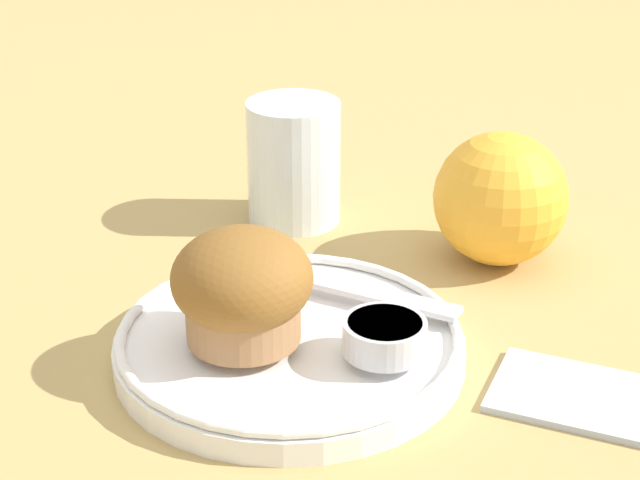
{
  "coord_description": "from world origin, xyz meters",
  "views": [
    {
      "loc": [
        0.23,
        -0.48,
        0.32
      ],
      "look_at": [
        0.02,
        0.03,
        0.06
      ],
      "focal_mm": 60.0,
      "sensor_mm": 36.0,
      "label": 1
    }
  ],
  "objects_px": {
    "muffin": "(241,288)",
    "juice_glass": "(294,162)",
    "butter_knife": "(335,285)",
    "orange_fruit": "(500,198)"
  },
  "relations": [
    {
      "from": "butter_knife",
      "to": "juice_glass",
      "type": "bearing_deg",
      "value": 128.18
    },
    {
      "from": "butter_knife",
      "to": "orange_fruit",
      "type": "xyz_separation_m",
      "value": [
        0.07,
        0.11,
        0.02
      ]
    },
    {
      "from": "muffin",
      "to": "juice_glass",
      "type": "xyz_separation_m",
      "value": [
        -0.06,
        0.19,
        -0.01
      ]
    },
    {
      "from": "orange_fruit",
      "to": "muffin",
      "type": "bearing_deg",
      "value": -117.0
    },
    {
      "from": "butter_knife",
      "to": "juice_glass",
      "type": "relative_size",
      "value": 1.79
    },
    {
      "from": "butter_knife",
      "to": "juice_glass",
      "type": "xyz_separation_m",
      "value": [
        -0.08,
        0.12,
        0.02
      ]
    },
    {
      "from": "butter_knife",
      "to": "orange_fruit",
      "type": "bearing_deg",
      "value": 63.01
    },
    {
      "from": "butter_knife",
      "to": "juice_glass",
      "type": "height_order",
      "value": "juice_glass"
    },
    {
      "from": "orange_fruit",
      "to": "juice_glass",
      "type": "bearing_deg",
      "value": 177.3
    },
    {
      "from": "muffin",
      "to": "juice_glass",
      "type": "height_order",
      "value": "juice_glass"
    }
  ]
}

